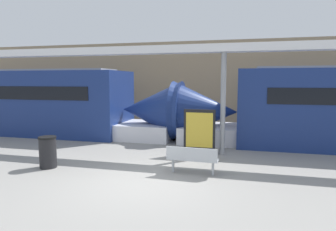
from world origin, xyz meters
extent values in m
plane|color=gray|center=(0.00, 0.00, 0.00)|extent=(60.00, 60.00, 0.00)
cube|color=#9E8460|center=(0.00, 10.90, 2.50)|extent=(56.00, 0.20, 5.00)
cone|color=navy|center=(0.83, 5.93, 1.32)|extent=(2.82, 2.63, 2.63)
cube|color=silver|center=(1.10, 5.93, 0.35)|extent=(2.54, 2.46, 0.70)
cube|color=navy|center=(-9.60, 5.93, 1.55)|extent=(13.17, 2.90, 3.10)
cone|color=navy|center=(-1.60, 5.93, 1.32)|extent=(2.82, 2.63, 2.63)
cube|color=silver|center=(-1.87, 5.93, 0.35)|extent=(2.54, 2.46, 0.70)
cube|color=gray|center=(-9.60, 5.93, 3.15)|extent=(11.85, 1.74, 0.10)
cube|color=#ADB2B7|center=(1.12, 1.13, 0.43)|extent=(1.46, 0.50, 0.04)
cube|color=#ADB2B7|center=(1.11, 0.93, 0.63)|extent=(1.45, 0.09, 0.35)
cylinder|color=#ADB2B7|center=(0.54, 1.15, 0.21)|extent=(0.07, 0.07, 0.41)
cylinder|color=#ADB2B7|center=(1.70, 1.11, 0.21)|extent=(0.07, 0.07, 0.41)
cylinder|color=black|center=(-3.27, 0.63, 0.45)|extent=(0.51, 0.51, 0.90)
cylinder|color=black|center=(-3.27, 0.63, 0.93)|extent=(0.53, 0.53, 0.06)
cube|color=black|center=(0.97, 3.38, 0.82)|extent=(1.13, 0.06, 1.64)
cube|color=gold|center=(0.97, 3.35, 0.90)|extent=(0.96, 0.01, 1.24)
cylinder|color=gray|center=(1.77, 3.65, 1.82)|extent=(0.18, 0.18, 3.63)
cube|color=silver|center=(1.77, 3.65, 3.77)|extent=(28.00, 0.60, 0.28)
camera|label=1|loc=(2.50, -7.10, 2.64)|focal=32.00mm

